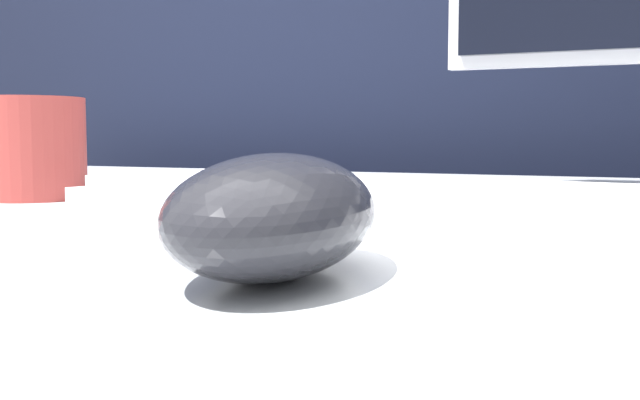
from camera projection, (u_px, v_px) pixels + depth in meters
name	position (u px, v px, depth m)	size (l,w,h in m)	color
partition_panel	(507.00, 179.00, 1.07)	(5.00, 0.03, 1.41)	black
computer_mouse_near	(276.00, 215.00, 0.27)	(0.09, 0.14, 0.04)	#232328
keyboard	(353.00, 201.00, 0.44)	(0.38, 0.18, 0.02)	silver
mug	(32.00, 148.00, 0.59)	(0.08, 0.08, 0.08)	#A33833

